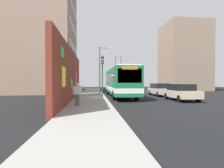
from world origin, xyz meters
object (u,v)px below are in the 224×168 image
(parked_car_silver, at_px, (160,89))
(traffic_light, at_px, (102,69))
(city_bus, at_px, (120,81))
(street_lamp, at_px, (101,67))
(parked_car_champagne, at_px, (181,92))
(pedestrian_near_wall, at_px, (77,92))

(parked_car_silver, distance_m, traffic_light, 7.97)
(city_bus, height_order, street_lamp, street_lamp)
(parked_car_champagne, height_order, traffic_light, traffic_light)
(traffic_light, height_order, street_lamp, street_lamp)
(city_bus, xyz_separation_m, pedestrian_near_wall, (-8.65, 4.23, -0.79))
(parked_car_champagne, distance_m, pedestrian_near_wall, 10.19)
(traffic_light, bearing_deg, parked_car_champagne, -115.79)
(parked_car_champagne, bearing_deg, street_lamp, 37.20)
(city_bus, distance_m, pedestrian_near_wall, 9.66)
(parked_car_champagne, xyz_separation_m, traffic_light, (3.55, 7.35, 2.32))
(parked_car_silver, bearing_deg, pedestrian_near_wall, 135.04)
(city_bus, height_order, traffic_light, city_bus)
(pedestrian_near_wall, bearing_deg, city_bus, -26.04)
(parked_car_champagne, relative_size, parked_car_silver, 0.93)
(city_bus, distance_m, parked_car_silver, 5.36)
(city_bus, relative_size, traffic_light, 2.64)
(city_bus, relative_size, pedestrian_near_wall, 7.49)
(city_bus, xyz_separation_m, parked_car_champagne, (-4.79, -5.20, -1.03))
(pedestrian_near_wall, bearing_deg, parked_car_silver, -44.96)
(parked_car_silver, height_order, pedestrian_near_wall, pedestrian_near_wall)
(pedestrian_near_wall, relative_size, traffic_light, 0.35)
(parked_car_silver, height_order, street_lamp, street_lamp)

